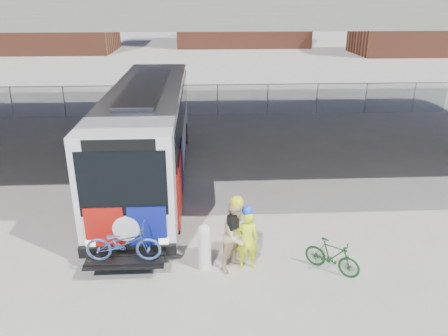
{
  "coord_description": "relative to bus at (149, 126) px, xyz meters",
  "views": [
    {
      "loc": [
        0.0,
        -13.65,
        6.72
      ],
      "look_at": [
        0.7,
        -0.76,
        1.6
      ],
      "focal_mm": 35.0,
      "sensor_mm": 36.0,
      "label": 1
    }
  ],
  "objects": [
    {
      "name": "ground",
      "position": [
        2.0,
        -2.44,
        -2.11
      ],
      "size": [
        160.0,
        160.0,
        0.0
      ],
      "primitive_type": "plane",
      "color": "#9E9991",
      "rests_on": "ground"
    },
    {
      "name": "bus",
      "position": [
        0.0,
        0.0,
        0.0
      ],
      "size": [
        2.67,
        12.91,
        3.69
      ],
      "color": "silver",
      "rests_on": "ground"
    },
    {
      "name": "overpass",
      "position": [
        2.0,
        1.56,
        4.44
      ],
      "size": [
        40.0,
        16.0,
        7.95
      ],
      "color": "#605E59",
      "rests_on": "ground"
    },
    {
      "name": "chainlink_fence",
      "position": [
        2.0,
        9.56,
        -0.68
      ],
      "size": [
        30.0,
        0.06,
        30.0
      ],
      "color": "gray",
      "rests_on": "ground"
    },
    {
      "name": "brick_buildings",
      "position": [
        3.23,
        45.78,
        3.31
      ],
      "size": [
        54.0,
        22.0,
        12.0
      ],
      "color": "brown",
      "rests_on": "ground"
    },
    {
      "name": "bollard",
      "position": [
        2.02,
        -6.31,
        -1.41
      ],
      "size": [
        0.34,
        0.34,
        1.3
      ],
      "color": "silver",
      "rests_on": "ground"
    },
    {
      "name": "cyclist_hivis",
      "position": [
        3.13,
        -6.31,
        -1.24
      ],
      "size": [
        0.62,
        0.42,
        1.81
      ],
      "rotation": [
        0.0,
        0.0,
        3.19
      ],
      "color": "#E6FF1A",
      "rests_on": "ground"
    },
    {
      "name": "cyclist_tan",
      "position": [
        2.85,
        -6.31,
        -1.12
      ],
      "size": [
        1.16,
        1.16,
        2.08
      ],
      "rotation": [
        0.0,
        0.0,
        0.75
      ],
      "color": "#D1B985",
      "rests_on": "ground"
    },
    {
      "name": "bike_parked",
      "position": [
        5.31,
        -6.63,
        -1.65
      ],
      "size": [
        1.44,
        1.28,
        0.91
      ],
      "primitive_type": "imported",
      "rotation": [
        0.0,
        0.0,
        0.89
      ],
      "color": "#15421B",
      "rests_on": "ground"
    }
  ]
}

